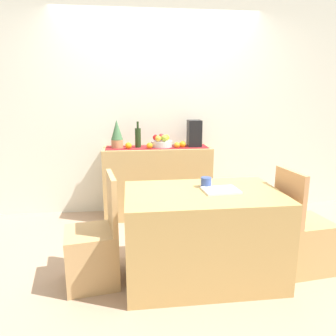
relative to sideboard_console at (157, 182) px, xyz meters
The scene contains 22 objects.
ground_plane 1.02m from the sideboard_console, 87.48° to the right, with size 6.40×6.40×0.02m, color tan.
room_wall_rear 0.95m from the sideboard_console, 81.16° to the left, with size 6.40×0.06×2.70m, color silver.
sideboard_console is the anchor object (origin of this frame).
table_runner 0.44m from the sideboard_console, ahead, with size 1.23×0.32×0.01m, color maroon.
fruit_bowl 0.48m from the sideboard_console, ahead, with size 0.26×0.26×0.07m, color silver.
apple_rear 0.57m from the sideboard_console, 34.52° to the right, with size 0.08×0.08×0.08m, color #92A12F.
apple_upper 0.56m from the sideboard_console, 47.31° to the left, with size 0.08×0.08×0.08m, color red.
apple_front 0.56m from the sideboard_console, 80.82° to the right, with size 0.07×0.07×0.07m, color gold.
apple_left 0.57m from the sideboard_console, 18.40° to the left, with size 0.07×0.07×0.07m, color gold.
apple_right 0.55m from the sideboard_console, 103.79° to the left, with size 0.07×0.07×0.07m, color red.
wine_bottle 0.61m from the sideboard_console, behind, with size 0.07×0.07×0.32m.
coffee_maker 0.76m from the sideboard_console, ahead, with size 0.16×0.18×0.33m, color black.
potted_plant 0.77m from the sideboard_console, behind, with size 0.14×0.14×0.34m.
orange_loose_mid 0.53m from the sideboard_console, 19.07° to the right, with size 0.07×0.07×0.07m, color orange.
orange_loose_end 0.59m from the sideboard_console, 168.27° to the right, with size 0.08×0.08×0.08m, color orange.
orange_loose_far 0.57m from the sideboard_console, ahead, with size 0.08×0.08×0.08m, color orange.
orange_loose_near_bowl 0.49m from the sideboard_console, 136.65° to the right, with size 0.07×0.07×0.07m, color orange.
dining_table 1.44m from the sideboard_console, 80.11° to the right, with size 1.26×0.80×0.74m, color tan.
open_book 1.51m from the sideboard_console, 74.65° to the right, with size 0.28×0.21×0.02m, color white.
coffee_cup 1.37m from the sideboard_console, 76.98° to the right, with size 0.09×0.09×0.09m, color #364B8D.
chair_near_window 1.57m from the sideboard_console, 114.43° to the right, with size 0.46×0.46×0.90m.
chair_by_corner 1.83m from the sideboard_console, 51.31° to the right, with size 0.44×0.44×0.90m.
Camera 1 is at (-0.37, -2.89, 1.50)m, focal length 33.92 mm.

